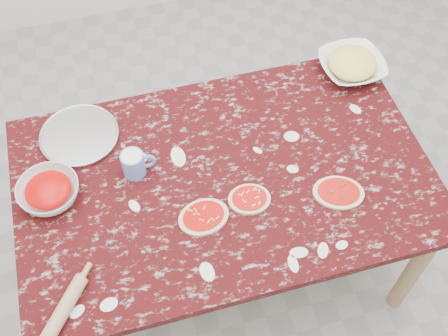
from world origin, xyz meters
TOP-DOWN VIEW (x-y plane):
  - ground at (0.00, 0.00)m, footprint 4.00×4.00m
  - worktable at (0.00, 0.00)m, footprint 1.60×1.00m
  - pizza_tray at (-0.51, 0.34)m, footprint 0.34×0.34m
  - sauce_bowl at (-0.65, 0.08)m, footprint 0.28×0.28m
  - cheese_bowl at (0.69, 0.38)m, footprint 0.28×0.28m
  - flour_mug at (-0.32, 0.11)m, footprint 0.13×0.09m
  - pizza_left at (-0.12, -0.16)m, footprint 0.21×0.18m
  - pizza_mid at (0.06, -0.13)m, footprint 0.18×0.16m
  - pizza_right at (0.39, -0.20)m, footprint 0.23×0.21m
  - rolling_pin at (-0.65, -0.39)m, footprint 0.19×0.23m

SIDE VIEW (x-z plane):
  - ground at x=0.00m, z-range 0.00..0.00m
  - worktable at x=0.00m, z-range 0.29..1.04m
  - pizza_tray at x=-0.51m, z-range 0.75..0.76m
  - pizza_mid at x=0.06m, z-range 0.75..0.77m
  - pizza_left at x=-0.12m, z-range 0.75..0.77m
  - pizza_right at x=0.39m, z-range 0.75..0.77m
  - rolling_pin at x=-0.65m, z-range 0.75..0.80m
  - cheese_bowl at x=0.69m, z-range 0.75..0.82m
  - sauce_bowl at x=-0.65m, z-range 0.75..0.82m
  - flour_mug at x=-0.32m, z-range 0.75..0.86m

